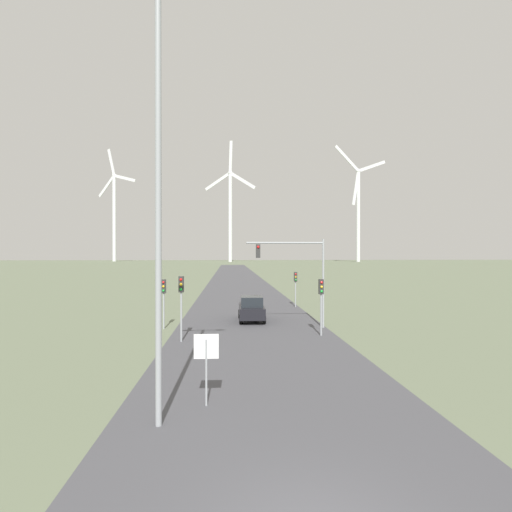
% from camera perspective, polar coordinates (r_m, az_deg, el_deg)
% --- Properties ---
extents(road_surface, '(10.00, 240.00, 0.01)m').
position_cam_1_polar(road_surface, '(54.99, -2.30, -4.82)').
color(road_surface, '#47474C').
rests_on(road_surface, ground).
extents(streetlamp, '(2.77, 0.32, 12.80)m').
position_cam_1_polar(streetlamp, '(12.08, -13.79, 13.54)').
color(streetlamp, '#93999E').
rests_on(streetlamp, ground).
extents(stop_sign_near, '(0.81, 0.07, 2.34)m').
position_cam_1_polar(stop_sign_near, '(13.44, -7.12, -13.95)').
color(stop_sign_near, '#93999E').
rests_on(stop_sign_near, ground).
extents(traffic_light_post_near_left, '(0.28, 0.33, 3.68)m').
position_cam_1_polar(traffic_light_post_near_left, '(22.84, -10.64, -5.31)').
color(traffic_light_post_near_left, '#93999E').
rests_on(traffic_light_post_near_left, ground).
extents(traffic_light_post_near_right, '(0.28, 0.34, 3.40)m').
position_cam_1_polar(traffic_light_post_near_right, '(24.46, 9.30, -5.40)').
color(traffic_light_post_near_right, '#93999E').
rests_on(traffic_light_post_near_right, ground).
extents(traffic_light_post_mid_left, '(0.28, 0.34, 3.25)m').
position_cam_1_polar(traffic_light_post_mid_left, '(26.96, -13.05, -5.11)').
color(traffic_light_post_mid_left, '#93999E').
rests_on(traffic_light_post_mid_left, ground).
extents(traffic_light_post_mid_right, '(0.28, 0.34, 3.23)m').
position_cam_1_polar(traffic_light_post_mid_right, '(37.20, 5.67, -3.62)').
color(traffic_light_post_mid_right, '#93999E').
rests_on(traffic_light_post_mid_right, ground).
extents(traffic_light_mast_overhead, '(5.20, 0.35, 5.91)m').
position_cam_1_polar(traffic_light_mast_overhead, '(26.59, 5.74, -1.11)').
color(traffic_light_mast_overhead, '#93999E').
rests_on(traffic_light_mast_overhead, ground).
extents(car_approaching, '(1.88, 4.12, 1.83)m').
position_cam_1_polar(car_approaching, '(29.55, -0.64, -7.51)').
color(car_approaching, black).
rests_on(car_approaching, ground).
extents(wind_turbine_far_left, '(27.11, 15.08, 71.98)m').
position_cam_1_polar(wind_turbine_far_left, '(270.46, -19.60, 6.19)').
color(wind_turbine_far_left, silver).
rests_on(wind_turbine_far_left, ground).
extents(wind_turbine_left, '(30.35, 15.94, 72.26)m').
position_cam_1_polar(wind_turbine_left, '(240.14, -3.70, 6.84)').
color(wind_turbine_left, silver).
rests_on(wind_turbine_left, ground).
extents(wind_turbine_center, '(35.00, 11.89, 68.97)m').
position_cam_1_polar(wind_turbine_center, '(250.20, 14.40, 6.84)').
color(wind_turbine_center, silver).
rests_on(wind_turbine_center, ground).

